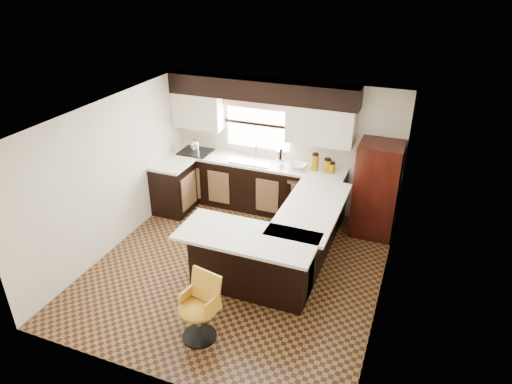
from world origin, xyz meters
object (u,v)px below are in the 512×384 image
at_px(peninsula_return, 251,262).
at_px(refrigerator, 376,190).
at_px(bar_chair, 198,310).
at_px(peninsula_long, 307,234).

xyz_separation_m(peninsula_return, refrigerator, (1.36, 2.17, 0.36)).
bearing_deg(refrigerator, peninsula_return, -122.03).
height_order(peninsula_return, refrigerator, refrigerator).
xyz_separation_m(refrigerator, bar_chair, (-1.61, -3.29, -0.37)).
distance_m(peninsula_return, refrigerator, 2.59).
relative_size(peninsula_long, peninsula_return, 1.18).
xyz_separation_m(peninsula_long, refrigerator, (0.83, 1.20, 0.36)).
bearing_deg(peninsula_return, peninsula_long, 61.70).
bearing_deg(refrigerator, bar_chair, -116.04).
xyz_separation_m(peninsula_long, bar_chair, (-0.77, -2.09, -0.01)).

